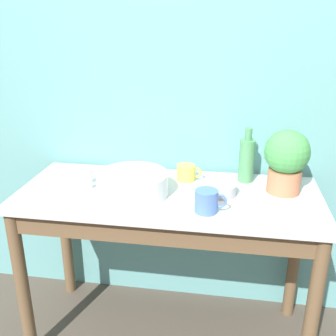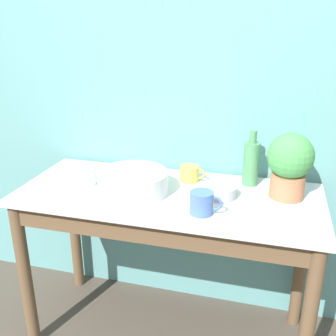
% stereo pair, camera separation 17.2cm
% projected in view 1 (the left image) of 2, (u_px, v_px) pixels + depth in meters
% --- Properties ---
extents(wall_back, '(6.00, 0.05, 2.40)m').
position_uv_depth(wall_back, '(179.00, 90.00, 1.95)').
color(wall_back, '#609E9E').
rests_on(wall_back, ground_plane).
extents(counter_table, '(1.36, 0.59, 0.79)m').
position_uv_depth(counter_table, '(167.00, 227.00, 1.81)').
color(counter_table, brown).
rests_on(counter_table, ground_plane).
extents(potted_plant, '(0.20, 0.20, 0.29)m').
position_uv_depth(potted_plant, '(286.00, 159.00, 1.73)').
color(potted_plant, '#B7704C').
rests_on(potted_plant, counter_table).
extents(bowl_wash_large, '(0.31, 0.31, 0.10)m').
position_uv_depth(bowl_wash_large, '(133.00, 184.00, 1.74)').
color(bowl_wash_large, silver).
rests_on(bowl_wash_large, counter_table).
extents(bottle_tall, '(0.07, 0.07, 0.26)m').
position_uv_depth(bottle_tall, '(247.00, 159.00, 1.86)').
color(bottle_tall, '#4C8C59').
rests_on(bottle_tall, counter_table).
extents(mug_yellow, '(0.12, 0.09, 0.08)m').
position_uv_depth(mug_yellow, '(187.00, 173.00, 1.90)').
color(mug_yellow, '#E5CC4C').
rests_on(mug_yellow, counter_table).
extents(mug_blue, '(0.13, 0.09, 0.09)m').
position_uv_depth(mug_blue, '(207.00, 201.00, 1.58)').
color(mug_blue, '#4C70B7').
rests_on(mug_blue, counter_table).
extents(mug_white, '(0.11, 0.08, 0.09)m').
position_uv_depth(mug_white, '(84.00, 179.00, 1.81)').
color(mug_white, white).
rests_on(mug_white, counter_table).
extents(bowl_small_steel, '(0.14, 0.14, 0.05)m').
position_uv_depth(bowl_small_steel, '(221.00, 189.00, 1.75)').
color(bowl_small_steel, '#A8A8B2').
rests_on(bowl_small_steel, counter_table).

